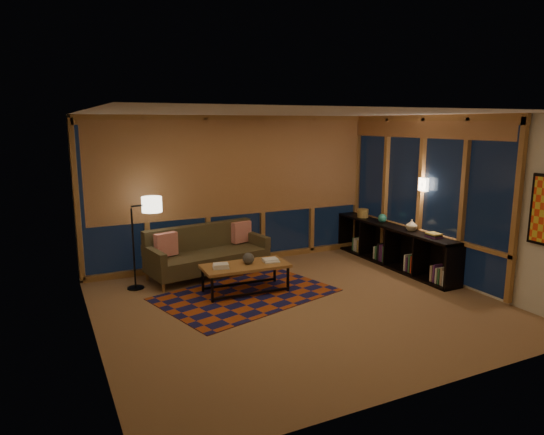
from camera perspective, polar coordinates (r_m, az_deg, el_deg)
name	(u,v)px	position (r m, az deg, el deg)	size (l,w,h in m)	color
floor	(299,306)	(7.06, 3.23, -10.30)	(5.50, 5.00, 0.01)	#9F7449
ceiling	(302,113)	(6.57, 3.50, 12.19)	(5.50, 5.00, 0.01)	silver
walls	(300,213)	(6.68, 3.36, 0.54)	(5.51, 5.01, 2.70)	silver
window_wall_back	(235,191)	(8.86, -4.32, 3.14)	(5.30, 0.16, 2.60)	#B38339
window_wall_right	(419,195)	(8.73, 16.94, 2.57)	(0.16, 3.70, 2.60)	#B38339
wall_sconce	(424,184)	(8.56, 17.40, 3.73)	(0.12, 0.18, 0.22)	beige
sofa	(208,252)	(8.32, -7.54, -4.05)	(2.02, 0.82, 0.83)	#483A25
pillow_left	(166,246)	(8.08, -12.35, -3.27)	(0.38, 0.13, 0.38)	red
pillow_right	(241,233)	(8.81, -3.62, -1.86)	(0.37, 0.12, 0.37)	red
area_rug	(246,294)	(7.47, -3.09, -9.02)	(2.53, 1.68, 0.01)	#9A3C12
coffee_table	(245,278)	(7.52, -3.15, -7.16)	(1.32, 0.61, 0.44)	#B38339
book_stack_a	(220,266)	(7.30, -6.08, -5.66)	(0.24, 0.19, 0.07)	white
book_stack_b	(270,260)	(7.59, -0.18, -5.02)	(0.25, 0.20, 0.05)	white
ceramic_pot	(248,258)	(7.45, -2.80, -4.81)	(0.18, 0.18, 0.18)	black
floor_lamp	(133,244)	(7.83, -16.01, -3.02)	(0.48, 0.31, 1.44)	black
bookshelf	(393,246)	(9.09, 14.01, -3.25)	(0.40, 2.97, 0.74)	black
basket	(363,213)	(9.68, 10.64, 0.50)	(0.22, 0.22, 0.16)	#AA8237
teal_bowl	(382,218)	(9.24, 12.85, -0.09)	(0.16, 0.16, 0.16)	#288070
vase	(412,225)	(8.65, 16.10, -0.87)	(0.19, 0.19, 0.20)	tan
shelf_book_stack	(434,235)	(8.29, 18.50, -2.00)	(0.16, 0.23, 0.07)	white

